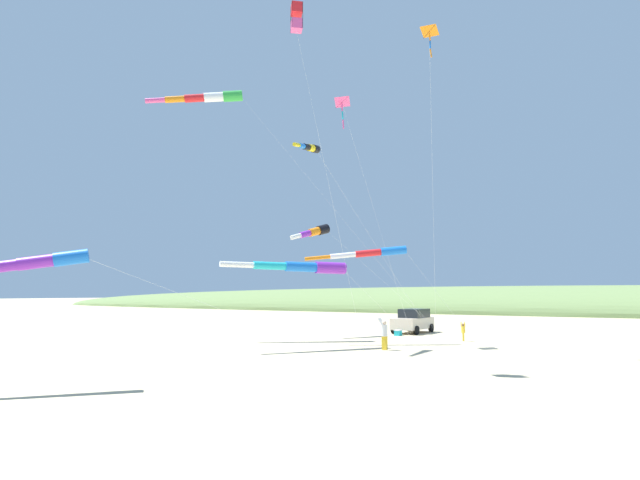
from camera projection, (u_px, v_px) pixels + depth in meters
name	position (u px, v px, depth m)	size (l,w,h in m)	color
ground_plane	(473.00, 345.00, 28.85)	(600.00, 600.00, 0.00)	#C6B58C
dune_ridge_grassy	(550.00, 313.00, 76.39)	(28.00, 240.00, 8.57)	#6B844C
parked_car	(413.00, 320.00, 37.89)	(4.43, 2.35, 1.85)	beige
cooler_box	(398.00, 333.00, 35.27)	(0.62, 0.42, 0.42)	#1EB7C6
person_adult_flyer	(384.00, 332.00, 26.45)	(0.41, 0.53, 1.73)	gold
person_child_green_jacket	(463.00, 330.00, 31.30)	(0.40, 0.32, 1.24)	gold
kite_windsock_long_streamer_left	(11.00, 265.00, 15.59)	(16.86, 7.19, 4.56)	blue
kite_delta_teal_far_right	(429.00, 34.00, 26.89)	(9.08, 3.08, 17.73)	orange
kite_delta_rainbow_low_near	(342.00, 103.00, 31.24)	(8.53, 2.14, 15.61)	#EF4C93
kite_windsock_checkered_midright	(370.00, 253.00, 30.40)	(6.92, 8.69, 6.04)	blue
kite_windsock_blue_topmost	(303.00, 267.00, 27.50)	(12.37, 6.45, 4.87)	purple
kite_windsock_purple_drifting	(208.00, 98.00, 35.39)	(13.15, 17.20, 17.94)	green
kite_windsock_small_distant	(315.00, 232.00, 36.16)	(7.28, 8.94, 8.30)	black
kite_box_long_streamer_right	(297.00, 18.00, 22.27)	(5.54, 1.24, 16.29)	red
kite_windsock_orange_high_right	(309.00, 148.00, 28.51)	(14.23, 3.68, 12.00)	black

